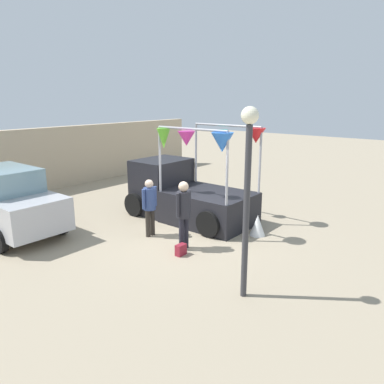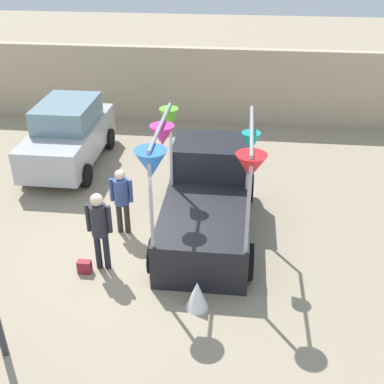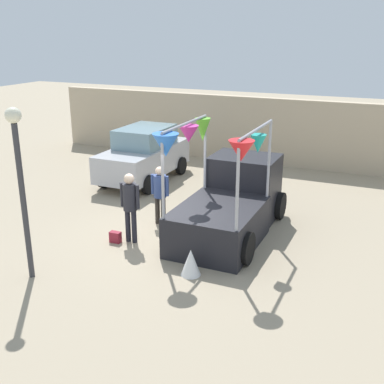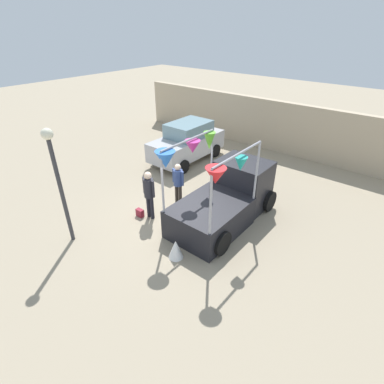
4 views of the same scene
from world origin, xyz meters
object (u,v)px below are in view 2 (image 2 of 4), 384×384
vendor_truck (208,196)px  person_customer (99,224)px  handbag (85,267)px  folded_kite_bundle_white (197,295)px  person_vendor (121,196)px  parked_car (69,134)px

vendor_truck → person_customer: bearing=-139.6°
handbag → folded_kite_bundle_white: size_ratio=0.47×
person_vendor → handbag: size_ratio=5.81×
person_customer → parked_car: bearing=115.6°
person_vendor → folded_kite_bundle_white: (1.95, -2.33, -0.68)m
person_customer → folded_kite_bundle_white: size_ratio=2.98×
person_customer → folded_kite_bundle_white: person_customer is taller
person_vendor → parked_car: bearing=125.3°
vendor_truck → folded_kite_bundle_white: 2.77m
handbag → folded_kite_bundle_white: bearing=-17.8°
vendor_truck → parked_car: vendor_truck is taller
vendor_truck → person_vendor: bearing=-168.6°
person_customer → person_vendor: bearing=84.9°
vendor_truck → folded_kite_bundle_white: size_ratio=6.98×
parked_car → person_vendor: size_ratio=2.46×
person_vendor → folded_kite_bundle_white: person_vendor is taller
parked_car → handbag: 5.33m
person_customer → folded_kite_bundle_white: (2.07, -0.98, -0.79)m
vendor_truck → handbag: bearing=-141.0°
folded_kite_bundle_white → vendor_truck: bearing=90.7°
parked_car → vendor_truck: bearing=-34.7°
vendor_truck → person_customer: size_ratio=2.35×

